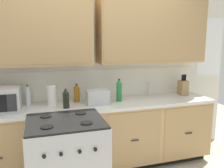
% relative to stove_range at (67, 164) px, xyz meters
% --- Properties ---
extents(wall_unit, '(4.34, 0.40, 2.50)m').
position_rel_stove_range_xyz_m(wall_unit, '(0.49, 0.83, 1.19)').
color(wall_unit, silver).
rests_on(wall_unit, ground_plane).
extents(counter_run, '(3.17, 0.64, 0.91)m').
position_rel_stove_range_xyz_m(counter_run, '(0.49, 0.63, -0.00)').
color(counter_run, black).
rests_on(counter_run, ground_plane).
extents(stove_range, '(0.76, 0.68, 0.95)m').
position_rel_stove_range_xyz_m(stove_range, '(0.00, 0.00, 0.00)').
color(stove_range, '#B7B7BC').
rests_on(stove_range, ground_plane).
extents(toaster, '(0.28, 0.18, 0.19)m').
position_rel_stove_range_xyz_m(toaster, '(0.47, 0.57, 0.53)').
color(toaster, '#B7B7BC').
rests_on(toaster, counter_run).
extents(knife_block, '(0.11, 0.14, 0.31)m').
position_rel_stove_range_xyz_m(knife_block, '(1.81, 0.72, 0.55)').
color(knife_block, '#9C794E').
rests_on(knife_block, counter_run).
extents(sink_faucet, '(0.02, 0.02, 0.20)m').
position_rel_stove_range_xyz_m(sink_faucet, '(1.30, 0.84, 0.54)').
color(sink_faucet, '#B2B5BA').
rests_on(sink_faucet, counter_run).
extents(paper_towel_roll, '(0.12, 0.12, 0.26)m').
position_rel_stove_range_xyz_m(paper_towel_roll, '(-0.08, 0.71, 0.57)').
color(paper_towel_roll, white).
rests_on(paper_towel_roll, counter_run).
extents(bottle_green, '(0.07, 0.07, 0.30)m').
position_rel_stove_range_xyz_m(bottle_green, '(0.79, 0.66, 0.59)').
color(bottle_green, '#237A38').
rests_on(bottle_green, counter_run).
extents(bottle_dark, '(0.08, 0.08, 0.24)m').
position_rel_stove_range_xyz_m(bottle_dark, '(0.07, 0.53, 0.55)').
color(bottle_dark, black).
rests_on(bottle_dark, counter_run).
extents(bottle_clear, '(0.06, 0.06, 0.26)m').
position_rel_stove_range_xyz_m(bottle_clear, '(-0.37, 0.79, 0.57)').
color(bottle_clear, silver).
rests_on(bottle_clear, counter_run).
extents(bottle_amber, '(0.08, 0.08, 0.24)m').
position_rel_stove_range_xyz_m(bottle_amber, '(0.24, 0.79, 0.56)').
color(bottle_amber, '#9E6619').
rests_on(bottle_amber, counter_run).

